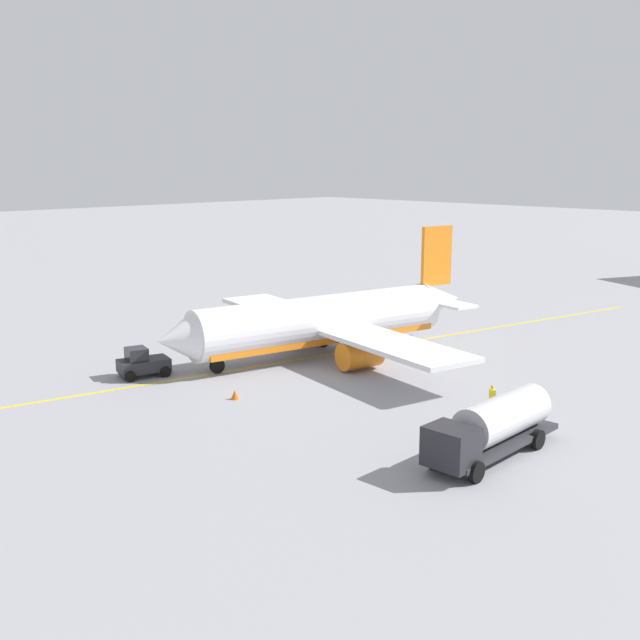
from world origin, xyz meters
name	(u,v)px	position (x,y,z in m)	size (l,w,h in m)	color
ground_plane	(320,356)	(0.00, 0.00, 0.00)	(400.00, 400.00, 0.00)	#939399
airplane	(325,322)	(-0.44, 0.09, 2.79)	(28.83, 30.29, 9.95)	white
fuel_tanker	(492,426)	(8.41, 21.74, 1.72)	(10.04, 3.11, 3.15)	#2D2D33
pushback_tug	(142,363)	(13.45, -4.84, 1.01)	(3.99, 3.09, 2.20)	#232328
refueling_worker	(492,399)	(1.91, 17.51, 0.82)	(0.63, 0.61, 1.71)	navy
safety_cone_nose	(235,395)	(11.98, 4.22, 0.31)	(0.56, 0.56, 0.63)	#F2590F
taxi_line_marking	(320,356)	(0.00, 0.00, 0.01)	(77.60, 0.30, 0.01)	yellow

